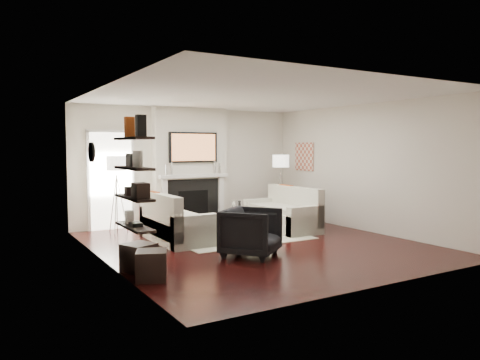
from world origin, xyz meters
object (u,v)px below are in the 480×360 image
loveseat_right_base (282,220)px  armchair (251,230)px  ottoman_near (139,257)px  loveseat_left_base (177,230)px  lamp_left_shade (116,163)px  coffee_table (230,217)px  lamp_right_shade (281,161)px

loveseat_right_base → armchair: size_ratio=2.08×
loveseat_right_base → ottoman_near: 4.12m
loveseat_left_base → lamp_left_shade: 2.07m
lamp_left_shade → ottoman_near: size_ratio=1.00×
loveseat_right_base → armchair: bearing=-137.2°
coffee_table → armchair: size_ratio=1.27×
loveseat_right_base → loveseat_left_base: bearing=179.0°
lamp_right_shade → ottoman_near: (-4.52, -2.82, -1.25)m
loveseat_left_base → armchair: 1.88m
loveseat_left_base → ottoman_near: size_ratio=4.50×
lamp_right_shade → ottoman_near: 5.47m
loveseat_right_base → lamp_right_shade: bearing=55.6°
lamp_left_shade → ottoman_near: bearing=-100.8°
coffee_table → lamp_right_shade: size_ratio=2.75×
armchair → ottoman_near: armchair is taller
coffee_table → ottoman_near: (-2.40, -1.57, -0.20)m
loveseat_left_base → lamp_left_shade: (-0.70, 1.51, 1.24)m
lamp_left_shade → loveseat_right_base: bearing=-26.3°
ottoman_near → lamp_right_shade: bearing=31.9°
loveseat_left_base → lamp_left_shade: bearing=115.1°
loveseat_left_base → lamp_right_shade: bearing=18.5°
lamp_left_shade → lamp_right_shade: size_ratio=1.00×
coffee_table → loveseat_left_base: bearing=170.6°
loveseat_right_base → lamp_left_shade: (-3.14, 1.55, 1.24)m
lamp_left_shade → lamp_right_shade: (3.90, -0.44, 0.00)m
ottoman_near → lamp_left_shade: bearing=79.2°
loveseat_right_base → ottoman_near: loveseat_right_base is taller
loveseat_left_base → lamp_right_shade: size_ratio=4.50×
loveseat_right_base → lamp_right_shade: 1.83m
loveseat_right_base → coffee_table: bearing=-174.4°
coffee_table → armchair: armchair is taller
coffee_table → armchair: 1.68m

